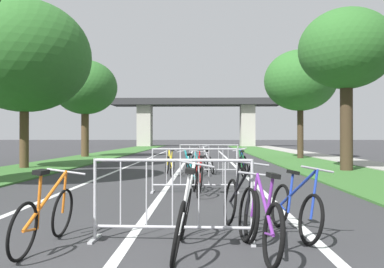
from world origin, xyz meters
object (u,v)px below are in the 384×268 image
(tree_right_pine_near, at_px, (346,50))
(bicycle_yellow_4, at_px, (170,165))
(bicycle_green_8, at_px, (244,165))
(crowd_barrier_nearest, at_px, (173,201))
(bicycle_orange_2, at_px, (45,217))
(bicycle_white_9, at_px, (183,219))
(tree_left_oak_near, at_px, (85,88))
(bicycle_red_7, at_px, (198,178))
(bicycle_purple_3, at_px, (262,222))
(tree_right_pine_far, at_px, (300,81))
(bicycle_black_5, at_px, (238,204))
(crowd_barrier_third, at_px, (209,160))
(bicycle_teal_0, at_px, (192,175))
(crowd_barrier_second, at_px, (195,171))
(bicycle_teal_10, at_px, (195,164))
(bicycle_blue_11, at_px, (243,164))
(bicycle_blue_1, at_px, (294,209))
(tree_left_cypress_far, at_px, (24,56))
(bicycle_silver_6, at_px, (208,163))

(tree_right_pine_near, relative_size, bicycle_yellow_4, 3.66)
(bicycle_green_8, bearing_deg, crowd_barrier_nearest, 91.89)
(bicycle_orange_2, bearing_deg, bicycle_white_9, -1.85)
(tree_left_oak_near, distance_m, bicycle_white_9, 22.60)
(bicycle_yellow_4, bearing_deg, bicycle_red_7, -90.53)
(tree_left_oak_near, bearing_deg, bicycle_purple_3, -68.82)
(tree_right_pine_far, bearing_deg, bicycle_black_5, -105.83)
(crowd_barrier_third, distance_m, bicycle_green_8, 1.30)
(bicycle_teal_0, bearing_deg, bicycle_white_9, -99.15)
(tree_left_oak_near, distance_m, bicycle_purple_3, 22.96)
(crowd_barrier_third, xyz_separation_m, bicycle_red_7, (-0.32, -4.87, -0.13))
(bicycle_purple_3, bearing_deg, crowd_barrier_second, 93.79)
(crowd_barrier_nearest, bearing_deg, crowd_barrier_second, 87.59)
(bicycle_purple_3, relative_size, bicycle_red_7, 0.95)
(crowd_barrier_second, relative_size, bicycle_teal_10, 1.19)
(bicycle_purple_3, bearing_deg, bicycle_green_8, 79.77)
(crowd_barrier_nearest, xyz_separation_m, crowd_barrier_second, (0.19, 4.50, 0.00))
(crowd_barrier_third, height_order, bicycle_white_9, crowd_barrier_third)
(tree_right_pine_far, height_order, bicycle_purple_3, tree_right_pine_far)
(bicycle_black_5, relative_size, bicycle_blue_11, 1.02)
(bicycle_orange_2, relative_size, bicycle_red_7, 0.97)
(bicycle_black_5, bearing_deg, bicycle_blue_11, -104.51)
(bicycle_blue_1, xyz_separation_m, bicycle_green_8, (0.12, 8.07, 0.01))
(crowd_barrier_nearest, bearing_deg, tree_right_pine_near, 60.81)
(tree_left_cypress_far, relative_size, bicycle_white_9, 3.93)
(tree_right_pine_near, distance_m, bicycle_blue_11, 5.93)
(crowd_barrier_nearest, relative_size, bicycle_blue_1, 1.25)
(bicycle_blue_1, height_order, bicycle_teal_10, bicycle_blue_1)
(bicycle_teal_0, relative_size, bicycle_white_9, 0.95)
(tree_left_cypress_far, distance_m, bicycle_teal_10, 8.69)
(tree_left_oak_near, relative_size, bicycle_red_7, 3.51)
(bicycle_blue_11, bearing_deg, bicycle_orange_2, -108.51)
(crowd_barrier_third, height_order, bicycle_blue_11, crowd_barrier_third)
(bicycle_blue_11, bearing_deg, bicycle_purple_3, -94.19)
(bicycle_silver_6, bearing_deg, crowd_barrier_third, -98.87)
(crowd_barrier_nearest, height_order, bicycle_purple_3, crowd_barrier_nearest)
(bicycle_red_7, bearing_deg, bicycle_green_8, 65.42)
(crowd_barrier_third, height_order, bicycle_orange_2, crowd_barrier_third)
(crowd_barrier_second, height_order, bicycle_purple_3, crowd_barrier_second)
(tree_left_oak_near, bearing_deg, bicycle_red_7, -65.70)
(tree_left_oak_near, distance_m, bicycle_blue_1, 22.33)
(crowd_barrier_third, bearing_deg, bicycle_green_8, -26.18)
(tree_left_cypress_far, height_order, bicycle_teal_10, tree_left_cypress_far)
(bicycle_blue_1, distance_m, bicycle_teal_10, 8.41)
(bicycle_silver_6, bearing_deg, tree_right_pine_near, -0.83)
(bicycle_orange_2, relative_size, bicycle_blue_11, 1.03)
(bicycle_teal_10, bearing_deg, tree_left_cypress_far, 147.47)
(crowd_barrier_second, relative_size, bicycle_blue_11, 1.26)
(crowd_barrier_second, bearing_deg, bicycle_red_7, -77.95)
(tree_left_oak_near, xyz_separation_m, bicycle_red_7, (7.39, -16.37, -4.04))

